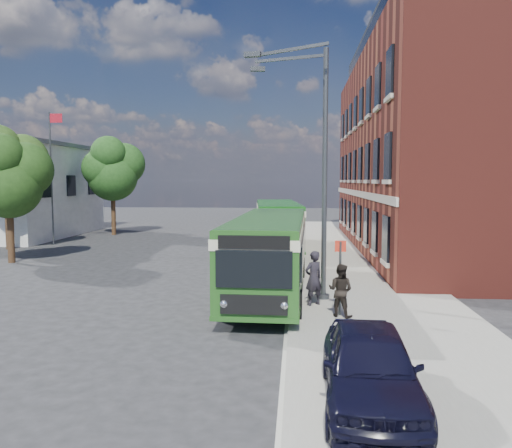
# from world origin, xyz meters

# --- Properties ---
(ground) EXTENTS (120.00, 120.00, 0.00)m
(ground) POSITION_xyz_m (0.00, 0.00, 0.00)
(ground) COLOR #252527
(ground) RESTS_ON ground
(pavement) EXTENTS (6.00, 48.00, 0.15)m
(pavement) POSITION_xyz_m (7.00, 8.00, 0.07)
(pavement) COLOR gray
(pavement) RESTS_ON ground
(kerb_line) EXTENTS (0.12, 48.00, 0.01)m
(kerb_line) POSITION_xyz_m (3.95, 8.00, 0.01)
(kerb_line) COLOR beige
(kerb_line) RESTS_ON ground
(brick_office) EXTENTS (12.10, 26.00, 14.20)m
(brick_office) POSITION_xyz_m (14.00, 12.00, 6.97)
(brick_office) COLOR maroon
(brick_office) RESTS_ON ground
(white_building) EXTENTS (9.40, 13.40, 7.30)m
(white_building) POSITION_xyz_m (-18.00, 18.00, 3.66)
(white_building) COLOR beige
(white_building) RESTS_ON ground
(flagpole) EXTENTS (0.95, 0.10, 9.00)m
(flagpole) POSITION_xyz_m (-12.45, 13.00, 4.94)
(flagpole) COLOR #3C3F42
(flagpole) RESTS_ON ground
(street_lamp) EXTENTS (2.96, 2.38, 9.00)m
(street_lamp) POSITION_xyz_m (4.84, -2.00, 4.79)
(street_lamp) COLOR #3C3F42
(street_lamp) RESTS_ON ground
(bus_stop_sign) EXTENTS (0.35, 0.08, 2.52)m
(bus_stop_sign) POSITION_xyz_m (5.60, -4.20, 1.51)
(bus_stop_sign) COLOR #3C3F42
(bus_stop_sign) RESTS_ON ground
(bus_front) EXTENTS (2.89, 11.41, 3.02)m
(bus_front) POSITION_xyz_m (3.20, -0.69, 1.83)
(bus_front) COLOR #24561C
(bus_front) RESTS_ON ground
(bus_rear) EXTENTS (3.44, 10.43, 3.02)m
(bus_rear) POSITION_xyz_m (3.00, 11.61, 1.83)
(bus_rear) COLOR #155516
(bus_rear) RESTS_ON ground
(parked_car) EXTENTS (1.94, 4.45, 1.49)m
(parked_car) POSITION_xyz_m (5.63, -10.57, 0.90)
(parked_car) COLOR black
(parked_car) RESTS_ON pavement
(pedestrian_a) EXTENTS (0.82, 0.76, 1.87)m
(pedestrian_a) POSITION_xyz_m (4.81, -2.99, 1.09)
(pedestrian_a) COLOR black
(pedestrian_a) RESTS_ON pavement
(pedestrian_b) EXTENTS (1.01, 0.93, 1.67)m
(pedestrian_b) POSITION_xyz_m (5.60, -4.37, 0.98)
(pedestrian_b) COLOR black
(pedestrian_b) RESTS_ON pavement
(tree_left) EXTENTS (4.05, 3.85, 6.85)m
(tree_left) POSITION_xyz_m (-10.99, 5.43, 4.64)
(tree_left) COLOR #392515
(tree_left) RESTS_ON ground
(tree_mid) EXTENTS (4.64, 4.41, 7.84)m
(tree_mid) POSITION_xyz_m (-14.16, 10.45, 5.32)
(tree_mid) COLOR #392515
(tree_mid) RESTS_ON ground
(tree_right) EXTENTS (4.68, 4.45, 7.90)m
(tree_right) POSITION_xyz_m (-10.53, 19.23, 5.36)
(tree_right) COLOR #392515
(tree_right) RESTS_ON ground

